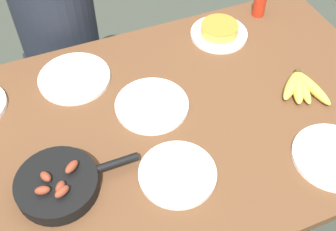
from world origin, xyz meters
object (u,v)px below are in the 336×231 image
at_px(banana_bunch, 301,87).
at_px(empty_plate_near_front, 333,157).
at_px(skillet, 59,184).
at_px(empty_plate_far_left, 178,174).
at_px(frittata_plate_center, 219,31).
at_px(hot_sauce_bottle, 260,0).
at_px(person_figure, 67,64).
at_px(empty_plate_mid_edge, 74,78).
at_px(empty_plate_far_right, 152,105).

height_order(banana_bunch, empty_plate_near_front, banana_bunch).
distance_m(skillet, empty_plate_far_left, 0.34).
xyz_separation_m(frittata_plate_center, hot_sauce_bottle, (0.21, 0.06, 0.05)).
bearing_deg(empty_plate_near_front, banana_bunch, 75.75).
height_order(frittata_plate_center, person_figure, person_figure).
distance_m(empty_plate_mid_edge, person_figure, 0.47).
distance_m(empty_plate_near_front, empty_plate_far_right, 0.59).
bearing_deg(hot_sauce_bottle, empty_plate_mid_edge, -173.64).
relative_size(empty_plate_far_right, empty_plate_mid_edge, 0.97).
bearing_deg(skillet, banana_bunch, 4.79).
bearing_deg(empty_plate_far_left, empty_plate_far_right, 84.89).
bearing_deg(hot_sauce_bottle, person_figure, 158.93).
relative_size(empty_plate_far_left, hot_sauce_bottle, 1.47).
distance_m(empty_plate_near_front, empty_plate_mid_edge, 0.90).
height_order(empty_plate_far_left, hot_sauce_bottle, hot_sauce_bottle).
bearing_deg(empty_plate_mid_edge, frittata_plate_center, 2.56).
height_order(frittata_plate_center, empty_plate_mid_edge, frittata_plate_center).
relative_size(skillet, hot_sauce_bottle, 2.30).
xyz_separation_m(banana_bunch, person_figure, (-0.70, 0.74, -0.28)).
relative_size(empty_plate_far_left, empty_plate_mid_edge, 0.91).
bearing_deg(hot_sauce_bottle, empty_plate_far_left, -135.90).
xyz_separation_m(skillet, empty_plate_far_right, (0.35, 0.20, -0.02)).
relative_size(banana_bunch, empty_plate_far_right, 0.78).
bearing_deg(skillet, empty_plate_near_front, -14.72).
bearing_deg(banana_bunch, empty_plate_far_right, 166.40).
bearing_deg(empty_plate_far_right, empty_plate_mid_edge, 132.93).
relative_size(frittata_plate_center, hot_sauce_bottle, 1.42).
height_order(hot_sauce_bottle, person_figure, person_figure).
height_order(frittata_plate_center, empty_plate_near_front, frittata_plate_center).
bearing_deg(person_figure, empty_plate_far_left, -79.30).
distance_m(empty_plate_near_front, hot_sauce_bottle, 0.73).
bearing_deg(empty_plate_mid_edge, hot_sauce_bottle, 6.36).
distance_m(banana_bunch, empty_plate_far_left, 0.55).
relative_size(frittata_plate_center, empty_plate_far_right, 0.90).
bearing_deg(frittata_plate_center, hot_sauce_bottle, 16.50).
bearing_deg(frittata_plate_center, person_figure, 147.47).
relative_size(banana_bunch, skillet, 0.53).
distance_m(skillet, hot_sauce_bottle, 1.07).
distance_m(frittata_plate_center, empty_plate_far_right, 0.45).
relative_size(empty_plate_near_front, empty_plate_far_right, 0.99).
distance_m(skillet, empty_plate_mid_edge, 0.45).
bearing_deg(person_figure, frittata_plate_center, -32.53).
distance_m(empty_plate_far_left, person_figure, 0.95).
bearing_deg(banana_bunch, empty_plate_mid_edge, 154.11).
bearing_deg(banana_bunch, skillet, -174.96).
xyz_separation_m(empty_plate_far_left, hot_sauce_bottle, (0.61, 0.59, 0.06)).
xyz_separation_m(empty_plate_far_left, person_figure, (-0.17, 0.89, -0.27)).
bearing_deg(banana_bunch, empty_plate_far_left, -163.36).
xyz_separation_m(frittata_plate_center, person_figure, (-0.57, 0.36, -0.28)).
bearing_deg(empty_plate_far_left, empty_plate_near_front, -14.74).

